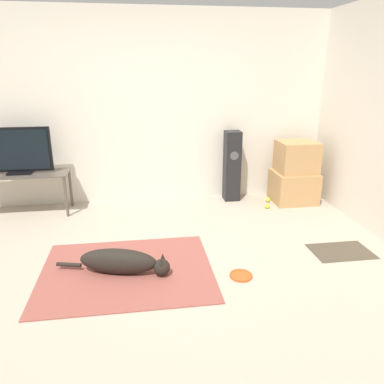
# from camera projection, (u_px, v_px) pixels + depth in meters

# --- Properties ---
(ground_plane) EXTENTS (12.00, 12.00, 0.00)m
(ground_plane) POSITION_uv_depth(u_px,v_px,m) (149.00, 274.00, 3.46)
(ground_plane) COLOR #B2A38E
(wall_back) EXTENTS (8.00, 0.06, 2.55)m
(wall_back) POSITION_uv_depth(u_px,v_px,m) (139.00, 109.00, 5.02)
(wall_back) COLOR silver
(wall_back) RESTS_ON ground_plane
(area_rug) EXTENTS (1.58, 1.27, 0.01)m
(area_rug) POSITION_uv_depth(u_px,v_px,m) (127.00, 271.00, 3.50)
(area_rug) COLOR #934C42
(area_rug) RESTS_ON ground_plane
(dog) EXTENTS (1.05, 0.38, 0.24)m
(dog) POSITION_uv_depth(u_px,v_px,m) (122.00, 262.00, 3.42)
(dog) COLOR black
(dog) RESTS_ON area_rug
(frisbee) EXTENTS (0.21, 0.21, 0.03)m
(frisbee) POSITION_uv_depth(u_px,v_px,m) (241.00, 275.00, 3.41)
(frisbee) COLOR #DB511E
(frisbee) RESTS_ON ground_plane
(cardboard_box_lower) EXTENTS (0.58, 0.52, 0.43)m
(cardboard_box_lower) POSITION_uv_depth(u_px,v_px,m) (293.00, 187.00, 5.26)
(cardboard_box_lower) COLOR tan
(cardboard_box_lower) RESTS_ON ground_plane
(cardboard_box_upper) EXTENTS (0.51, 0.46, 0.42)m
(cardboard_box_upper) POSITION_uv_depth(u_px,v_px,m) (297.00, 157.00, 5.14)
(cardboard_box_upper) COLOR tan
(cardboard_box_upper) RESTS_ON cardboard_box_lower
(floor_speaker) EXTENTS (0.21, 0.22, 0.99)m
(floor_speaker) POSITION_uv_depth(u_px,v_px,m) (232.00, 166.00, 5.26)
(floor_speaker) COLOR black
(floor_speaker) RESTS_ON ground_plane
(tv_stand) EXTENTS (1.17, 0.43, 0.54)m
(tv_stand) POSITION_uv_depth(u_px,v_px,m) (21.00, 178.00, 4.74)
(tv_stand) COLOR brown
(tv_stand) RESTS_ON ground_plane
(tv) EXTENTS (0.82, 0.20, 0.58)m
(tv) POSITION_uv_depth(u_px,v_px,m) (17.00, 151.00, 4.63)
(tv) COLOR black
(tv) RESTS_ON tv_stand
(tennis_ball_by_boxes) EXTENTS (0.07, 0.07, 0.07)m
(tennis_ball_by_boxes) POSITION_uv_depth(u_px,v_px,m) (267.00, 206.00, 5.04)
(tennis_ball_by_boxes) COLOR #C6E033
(tennis_ball_by_boxes) RESTS_ON ground_plane
(tennis_ball_near_speaker) EXTENTS (0.07, 0.07, 0.07)m
(tennis_ball_near_speaker) POSITION_uv_depth(u_px,v_px,m) (268.00, 200.00, 5.28)
(tennis_ball_near_speaker) COLOR #C6E033
(tennis_ball_near_speaker) RESTS_ON ground_plane
(door_mat) EXTENTS (0.62, 0.42, 0.01)m
(door_mat) POSITION_uv_depth(u_px,v_px,m) (341.00, 251.00, 3.88)
(door_mat) COLOR #4C4233
(door_mat) RESTS_ON ground_plane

